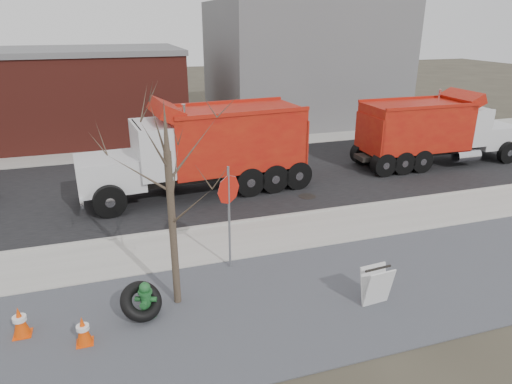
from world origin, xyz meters
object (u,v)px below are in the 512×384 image
object	(u,v)px
fire_hydrant	(146,301)
dump_truck_red_a	(434,129)
sandwich_board	(376,286)
dump_truck_red_b	(205,146)
truck_tire	(141,301)
stop_sign	(229,201)

from	to	relation	value
fire_hydrant	dump_truck_red_a	size ratio (longest dim) A/B	0.11
sandwich_board	dump_truck_red_b	size ratio (longest dim) A/B	0.11
fire_hydrant	truck_tire	bearing A→B (deg)	-152.07
fire_hydrant	dump_truck_red_a	distance (m)	17.02
stop_sign	dump_truck_red_b	size ratio (longest dim) A/B	0.33
fire_hydrant	truck_tire	size ratio (longest dim) A/B	0.70
truck_tire	sandwich_board	size ratio (longest dim) A/B	1.30
dump_truck_red_a	dump_truck_red_b	distance (m)	11.49
truck_tire	dump_truck_red_a	xyz separation A→B (m)	(14.82, 8.46, 1.34)
fire_hydrant	sandwich_board	world-z (taller)	sandwich_board
fire_hydrant	stop_sign	bearing A→B (deg)	53.29
dump_truck_red_a	dump_truck_red_b	world-z (taller)	dump_truck_red_b
dump_truck_red_b	fire_hydrant	bearing A→B (deg)	63.23
stop_sign	dump_truck_red_a	size ratio (longest dim) A/B	0.35
truck_tire	stop_sign	world-z (taller)	stop_sign
sandwich_board	dump_truck_red_b	bearing A→B (deg)	99.18
truck_tire	dump_truck_red_a	size ratio (longest dim) A/B	0.15
fire_hydrant	stop_sign	size ratio (longest dim) A/B	0.30
sandwich_board	dump_truck_red_b	xyz separation A→B (m)	(-2.32, 9.29, 1.44)
stop_sign	sandwich_board	bearing A→B (deg)	-52.96
fire_hydrant	stop_sign	world-z (taller)	stop_sign
fire_hydrant	stop_sign	xyz separation A→B (m)	(2.54, 1.65, 1.65)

